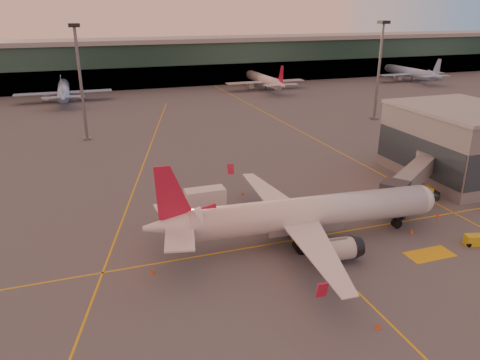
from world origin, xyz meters
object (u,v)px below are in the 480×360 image
object	(u,v)px
gpu_cart	(474,240)
catering_truck	(206,201)
main_airplane	(301,215)
pushback_tug	(425,194)

from	to	relation	value
gpu_cart	catering_truck	bearing A→B (deg)	161.95
main_airplane	catering_truck	size ratio (longest dim) A/B	6.90
main_airplane	catering_truck	xyz separation A→B (m)	(-9.62, 11.39, -1.35)
pushback_tug	gpu_cart	bearing A→B (deg)	-100.88
pushback_tug	main_airplane	bearing A→B (deg)	-159.29
main_airplane	gpu_cart	bearing A→B (deg)	-17.12
pushback_tug	catering_truck	bearing A→B (deg)	178.35
catering_truck	gpu_cart	distance (m)	36.19
catering_truck	pushback_tug	xyz separation A→B (m)	(34.93, -4.89, -1.71)
gpu_cart	pushback_tug	distance (m)	15.38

